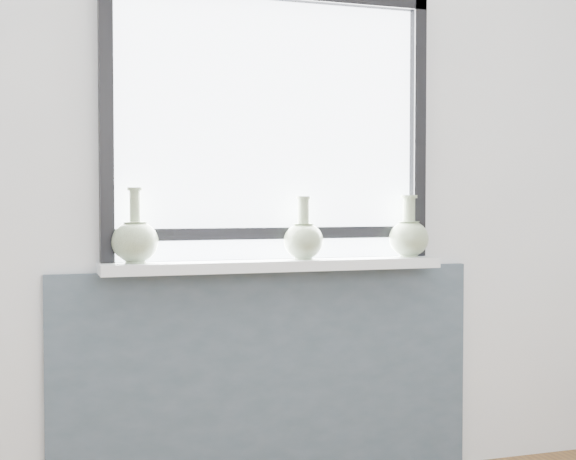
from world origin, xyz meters
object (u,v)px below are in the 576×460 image
object	(u,v)px
windowsill	(275,265)
vase_a	(135,239)
vase_b	(304,238)
vase_c	(409,236)

from	to	relation	value
windowsill	vase_a	xyz separation A→B (m)	(-0.53, 0.00, 0.11)
windowsill	vase_b	size ratio (longest dim) A/B	5.42
windowsill	vase_a	bearing A→B (deg)	179.78
windowsill	vase_a	world-z (taller)	vase_a
windowsill	vase_c	distance (m)	0.57
windowsill	vase_b	distance (m)	0.15
vase_a	windowsill	bearing A→B (deg)	-0.22
vase_a	vase_c	bearing A→B (deg)	-0.59
vase_b	vase_c	xyz separation A→B (m)	(0.45, -0.00, 0.00)
vase_b	vase_c	bearing A→B (deg)	-0.29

